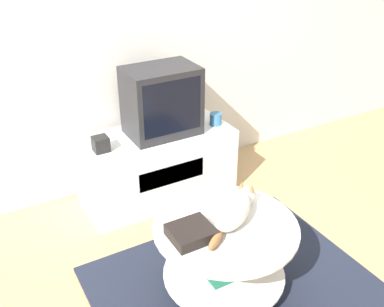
# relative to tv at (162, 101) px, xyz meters

# --- Properties ---
(ground_plane) EXTENTS (12.00, 12.00, 0.00)m
(ground_plane) POSITION_rel_tv_xyz_m (-0.09, -1.04, -0.73)
(ground_plane) COLOR tan
(wall_back) EXTENTS (8.00, 0.05, 2.60)m
(wall_back) POSITION_rel_tv_xyz_m (-0.09, 0.33, 0.57)
(wall_back) COLOR silver
(wall_back) RESTS_ON ground_plane
(rug) EXTENTS (1.49, 1.11, 0.02)m
(rug) POSITION_rel_tv_xyz_m (-0.09, -1.04, -0.72)
(rug) COLOR #1E2333
(rug) RESTS_ON ground_plane
(tv_stand) EXTENTS (1.07, 0.49, 0.50)m
(tv_stand) POSITION_rel_tv_xyz_m (-0.06, 0.00, -0.48)
(tv_stand) COLOR white
(tv_stand) RESTS_ON ground_plane
(tv) EXTENTS (0.48, 0.33, 0.47)m
(tv) POSITION_rel_tv_xyz_m (0.00, 0.00, 0.00)
(tv) COLOR #232326
(tv) RESTS_ON tv_stand
(speaker) EXTENTS (0.10, 0.10, 0.10)m
(speaker) POSITION_rel_tv_xyz_m (-0.46, -0.04, -0.19)
(speaker) COLOR black
(speaker) RESTS_ON tv_stand
(mug) EXTENTS (0.09, 0.09, 0.09)m
(mug) POSITION_rel_tv_xyz_m (0.39, -0.07, -0.19)
(mug) COLOR teal
(mug) RESTS_ON tv_stand
(coffee_table) EXTENTS (0.75, 0.75, 0.44)m
(coffee_table) POSITION_rel_tv_xyz_m (-0.16, -1.05, -0.43)
(coffee_table) COLOR #B2B2B7
(coffee_table) RESTS_ON rug
(dvd_box) EXTENTS (0.21, 0.19, 0.06)m
(dvd_box) POSITION_rel_tv_xyz_m (-0.36, -1.05, -0.24)
(dvd_box) COLOR black
(dvd_box) RESTS_ON coffee_table
(cat) EXTENTS (0.45, 0.32, 0.14)m
(cat) POSITION_rel_tv_xyz_m (-0.10, -1.03, -0.20)
(cat) COLOR silver
(cat) RESTS_ON coffee_table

